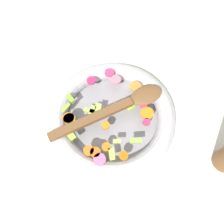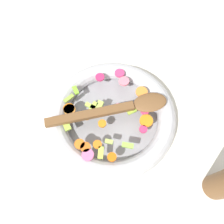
% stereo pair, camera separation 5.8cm
% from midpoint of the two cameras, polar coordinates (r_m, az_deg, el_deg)
% --- Properties ---
extents(ground_plane, '(4.00, 4.00, 0.00)m').
position_cam_midpoint_polar(ground_plane, '(0.62, -2.64, -2.24)').
color(ground_plane, silver).
extents(skillet, '(0.35, 0.35, 0.05)m').
position_cam_midpoint_polar(skillet, '(0.60, -2.73, -1.42)').
color(skillet, gray).
rests_on(skillet, ground_plane).
extents(chopped_vegetables, '(0.24, 0.26, 0.01)m').
position_cam_midpoint_polar(chopped_vegetables, '(0.57, -4.60, -1.35)').
color(chopped_vegetables, orange).
rests_on(chopped_vegetables, skillet).
extents(wooden_spoon, '(0.16, 0.31, 0.01)m').
position_cam_midpoint_polar(wooden_spoon, '(0.57, -0.87, 1.14)').
color(wooden_spoon, brown).
rests_on(wooden_spoon, chopped_vegetables).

